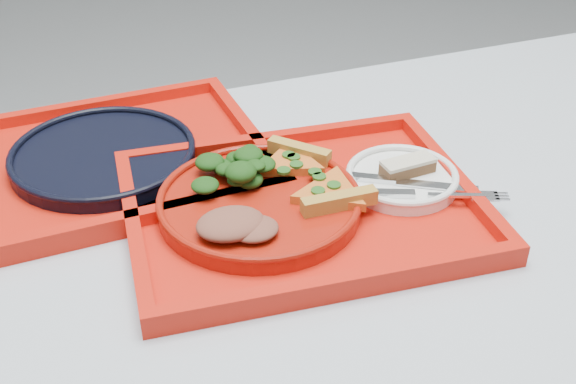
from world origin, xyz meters
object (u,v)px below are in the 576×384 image
(tray_far, at_px, (105,165))
(navy_plate, at_px, (104,157))
(tray_main, at_px, (302,210))
(dessert_bar, at_px, (408,166))
(dinner_plate, at_px, (259,205))

(tray_far, bearing_deg, navy_plate, 0.00)
(tray_main, xyz_separation_m, dessert_bar, (0.15, 0.00, 0.03))
(dinner_plate, bearing_deg, navy_plate, 131.00)
(dinner_plate, relative_size, navy_plate, 1.00)
(tray_far, xyz_separation_m, dinner_plate, (0.17, -0.19, 0.02))
(tray_far, distance_m, dinner_plate, 0.26)
(tray_far, bearing_deg, dessert_bar, -29.58)
(dinner_plate, distance_m, dessert_bar, 0.21)
(tray_far, height_order, dessert_bar, dessert_bar)
(tray_main, relative_size, navy_plate, 1.73)
(tray_main, distance_m, dessert_bar, 0.16)
(navy_plate, bearing_deg, tray_main, -42.35)
(tray_far, bearing_deg, tray_main, -44.17)
(navy_plate, bearing_deg, tray_far, 0.00)
(tray_main, xyz_separation_m, tray_far, (-0.22, 0.20, 0.00))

